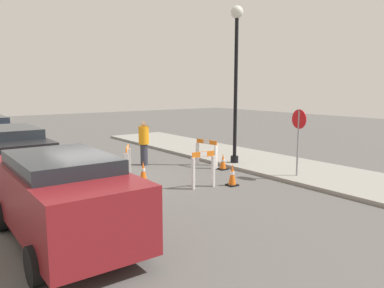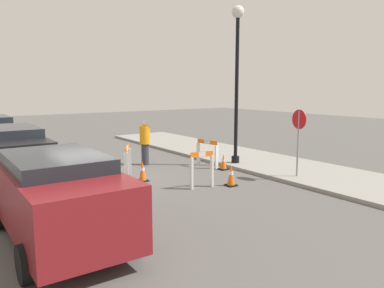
{
  "view_description": "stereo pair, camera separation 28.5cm",
  "coord_description": "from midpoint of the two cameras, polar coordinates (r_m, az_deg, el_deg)",
  "views": [
    {
      "loc": [
        10.82,
        -4.3,
        2.86
      ],
      "look_at": [
        0.94,
        2.96,
        1.0
      ],
      "focal_mm": 35.0,
      "sensor_mm": 36.0,
      "label": 1
    },
    {
      "loc": [
        10.98,
        -4.07,
        2.86
      ],
      "look_at": [
        0.94,
        2.96,
        1.0
      ],
      "focal_mm": 35.0,
      "sensor_mm": 36.0,
      "label": 2
    }
  ],
  "objects": [
    {
      "name": "ground_plane",
      "position": [
        12.02,
        -13.64,
        -5.38
      ],
      "size": [
        60.0,
        60.0,
        0.0
      ],
      "primitive_type": "plane",
      "color": "#565451"
    },
    {
      "name": "sidewalk_slab",
      "position": [
        15.24,
        8.2,
        -2.05
      ],
      "size": [
        18.0,
        3.19,
        0.12
      ],
      "color": "gray",
      "rests_on": "ground_plane"
    },
    {
      "name": "streetlamp_post",
      "position": [
        13.65,
        7.48,
        11.96
      ],
      "size": [
        0.44,
        0.44,
        5.56
      ],
      "color": "black",
      "rests_on": "sidewalk_slab"
    },
    {
      "name": "stop_sign",
      "position": [
        11.97,
        16.59,
        1.8
      ],
      "size": [
        0.6,
        0.11,
        2.08
      ],
      "rotation": [
        0.0,
        0.0,
        3.0
      ],
      "color": "gray",
      "rests_on": "sidewalk_slab"
    },
    {
      "name": "barricade_0",
      "position": [
        10.71,
        2.28,
        -3.81
      ],
      "size": [
        0.25,
        0.72,
        1.06
      ],
      "rotation": [
        0.0,
        0.0,
        7.69
      ],
      "color": "white",
      "rests_on": "ground_plane"
    },
    {
      "name": "barricade_1",
      "position": [
        13.55,
        2.94,
        -1.21
      ],
      "size": [
        0.97,
        0.29,
        0.99
      ],
      "rotation": [
        0.0,
        0.0,
        9.6
      ],
      "color": "white",
      "rests_on": "ground_plane"
    },
    {
      "name": "barricade_2",
      "position": [
        12.1,
        -9.14,
        -2.45
      ],
      "size": [
        0.85,
        0.59,
        1.02
      ],
      "rotation": [
        0.0,
        0.0,
        12.02
      ],
      "color": "white",
      "rests_on": "ground_plane"
    },
    {
      "name": "traffic_cone_0",
      "position": [
        11.04,
        6.72,
        -4.77
      ],
      "size": [
        0.3,
        0.3,
        0.65
      ],
      "color": "black",
      "rests_on": "ground_plane"
    },
    {
      "name": "traffic_cone_1",
      "position": [
        11.57,
        -6.85,
        -4.18
      ],
      "size": [
        0.3,
        0.3,
        0.64
      ],
      "color": "black",
      "rests_on": "ground_plane"
    },
    {
      "name": "traffic_cone_2",
      "position": [
        13.16,
        5.43,
        -2.77
      ],
      "size": [
        0.3,
        0.3,
        0.56
      ],
      "color": "black",
      "rests_on": "ground_plane"
    },
    {
      "name": "person_worker",
      "position": [
        13.91,
        -6.61,
        0.38
      ],
      "size": [
        0.4,
        0.4,
        1.65
      ],
      "rotation": [
        0.0,
        0.0,
        0.05
      ],
      "color": "#33333D",
      "rests_on": "ground_plane"
    },
    {
      "name": "parked_car_1",
      "position": [
        12.23,
        -25.58,
        -1.13
      ],
      "size": [
        4.34,
        1.89,
        1.72
      ],
      "color": "black",
      "rests_on": "ground_plane"
    },
    {
      "name": "parked_car_2",
      "position": [
        7.38,
        -18.92,
        -6.95
      ],
      "size": [
        4.25,
        1.88,
        1.66
      ],
      "color": "maroon",
      "rests_on": "ground_plane"
    }
  ]
}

